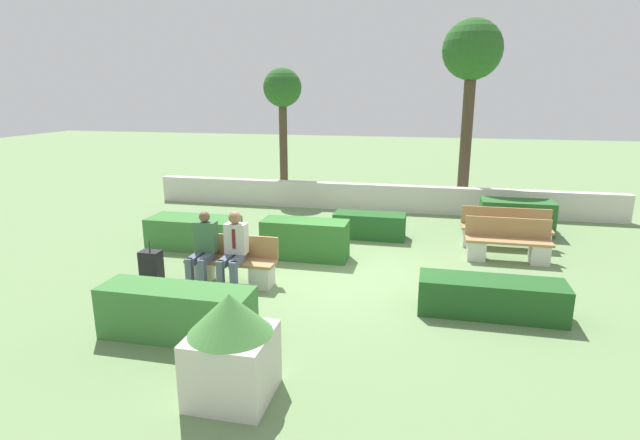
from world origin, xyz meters
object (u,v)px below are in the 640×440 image
suitcase (151,267)px  bench_front (232,266)px  person_seated_woman (203,246)px  tree_leftmost (282,94)px  bench_right_side (508,245)px  tree_center_left (472,57)px  person_seated_man (234,246)px  bench_left_side (506,232)px  planter_corner_left (231,345)px

suitcase → bench_front: bearing=10.9°
person_seated_woman → tree_leftmost: bearing=96.1°
bench_right_side → suitcase: 6.95m
bench_right_side → tree_center_left: bearing=98.3°
person_seated_man → person_seated_woman: bearing=-179.5°
bench_front → bench_left_side: same height
bench_front → bench_right_side: bearing=25.6°
bench_right_side → tree_center_left: (-0.66, 4.85, 3.95)m
bench_front → person_seated_woman: person_seated_woman is taller
planter_corner_left → tree_center_left: 11.48m
suitcase → person_seated_woman: bearing=8.0°
bench_right_side → person_seated_man: 5.51m
person_seated_woman → bench_front: bearing=16.8°
tree_leftmost → tree_center_left: tree_center_left is taller
person_seated_man → suitcase: 1.61m
bench_front → tree_leftmost: 8.20m
bench_front → tree_leftmost: bearing=99.6°
bench_front → suitcase: bench_front is taller
person_seated_woman → suitcase: bearing=-172.0°
bench_right_side → tree_center_left: 6.29m
bench_left_side → person_seated_woman: (-5.53, -3.50, 0.39)m
person_seated_man → person_seated_woman: size_ratio=1.02×
bench_left_side → tree_leftmost: tree_leftmost is taller
tree_center_left → person_seated_man: bearing=-119.7°
person_seated_man → tree_leftmost: tree_leftmost is taller
suitcase → tree_leftmost: (0.15, 7.82, 2.97)m
person_seated_man → tree_center_left: tree_center_left is taller
bench_front → suitcase: bearing=-169.1°
tree_center_left → tree_leftmost: bearing=176.9°
bench_left_side → person_seated_woman: person_seated_woman is taller
tree_leftmost → tree_center_left: size_ratio=0.77×
bench_right_side → tree_center_left: size_ratio=0.32×
planter_corner_left → tree_leftmost: 11.40m
bench_right_side → planter_corner_left: bearing=-122.5°
bench_front → person_seated_woman: bearing=-163.2°
bench_right_side → tree_leftmost: bearing=141.1°
suitcase → tree_leftmost: 8.37m
planter_corner_left → tree_center_left: bearing=74.1°
person_seated_man → bench_front: bearing=129.7°
bench_right_side → planter_corner_left: size_ratio=1.35×
person_seated_woman → suitcase: size_ratio=1.66×
tree_leftmost → tree_center_left: 5.70m
suitcase → person_seated_man: bearing=5.2°
person_seated_woman → person_seated_man: bearing=0.5°
bench_front → tree_center_left: (4.32, 7.24, 3.95)m
bench_right_side → bench_front: bearing=-153.8°
bench_front → tree_leftmost: tree_leftmost is taller
bench_front → planter_corner_left: bearing=-67.5°
bench_left_side → person_seated_man: person_seated_man is taller
tree_center_left → suitcase: bearing=-127.5°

